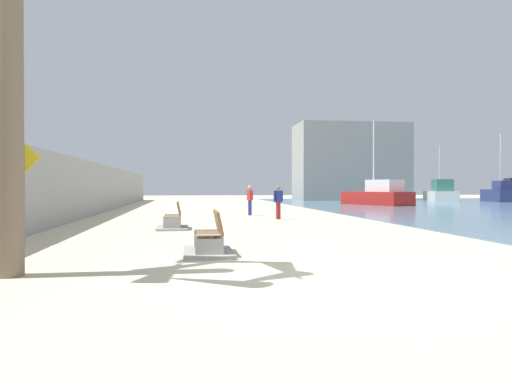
{
  "coord_description": "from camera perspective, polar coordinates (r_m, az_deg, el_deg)",
  "views": [
    {
      "loc": [
        -2.27,
        -8.81,
        1.53
      ],
      "look_at": [
        0.57,
        12.18,
        1.29
      ],
      "focal_mm": 35.97,
      "sensor_mm": 36.0,
      "label": 1
    }
  ],
  "objects": [
    {
      "name": "ground_plane",
      "position": [
        26.94,
        -2.88,
        -2.62
      ],
      "size": [
        120.0,
        120.0,
        0.0
      ],
      "primitive_type": "plane",
      "color": "beige"
    },
    {
      "name": "seawall",
      "position": [
        27.31,
        -18.76,
        0.33
      ],
      "size": [
        0.8,
        64.0,
        2.8
      ],
      "primitive_type": "cube",
      "color": "#9E9E99",
      "rests_on": "ground"
    },
    {
      "name": "bench_near",
      "position": [
        11.69,
        -5.23,
        -5.72
      ],
      "size": [
        1.1,
        2.1,
        0.98
      ],
      "color": "#9E9E99",
      "rests_on": "ground"
    },
    {
      "name": "bench_far",
      "position": [
        18.66,
        -9.19,
        -3.35
      ],
      "size": [
        1.11,
        2.11,
        0.98
      ],
      "color": "#9E9E99",
      "rests_on": "ground"
    },
    {
      "name": "person_walking",
      "position": [
        27.01,
        -0.68,
        -0.68
      ],
      "size": [
        0.3,
        0.49,
        1.58
      ],
      "color": "navy",
      "rests_on": "ground"
    },
    {
      "name": "person_standing",
      "position": [
        23.82,
        2.49,
        -0.87
      ],
      "size": [
        0.48,
        0.31,
        1.57
      ],
      "color": "#B22D33",
      "rests_on": "ground"
    },
    {
      "name": "boat_mid_bay",
      "position": [
        62.0,
        26.61,
        -0.02
      ],
      "size": [
        4.95,
        8.15,
        2.37
      ],
      "color": "beige",
      "rests_on": "water_bay"
    },
    {
      "name": "boat_far_right",
      "position": [
        55.39,
        25.68,
        -0.15
      ],
      "size": [
        2.91,
        4.64,
        6.68
      ],
      "color": "navy",
      "rests_on": "water_bay"
    },
    {
      "name": "boat_nearest",
      "position": [
        42.36,
        13.41,
        -0.37
      ],
      "size": [
        4.36,
        6.73,
        6.87
      ],
      "color": "red",
      "rests_on": "water_bay"
    },
    {
      "name": "boat_distant",
      "position": [
        57.11,
        19.85,
        -0.09
      ],
      "size": [
        4.16,
        7.2,
        5.87
      ],
      "color": "white",
      "rests_on": "water_bay"
    },
    {
      "name": "pedestrian_sign",
      "position": [
        14.68,
        -24.42,
        1.18
      ],
      "size": [
        0.85,
        0.08,
        2.7
      ],
      "color": "slate",
      "rests_on": "ground"
    },
    {
      "name": "harbor_building",
      "position": [
        57.74,
        10.46,
        3.26
      ],
      "size": [
        12.0,
        6.0,
        8.38
      ],
      "primitive_type": "cube",
      "color": "#9E9E99",
      "rests_on": "ground"
    }
  ]
}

